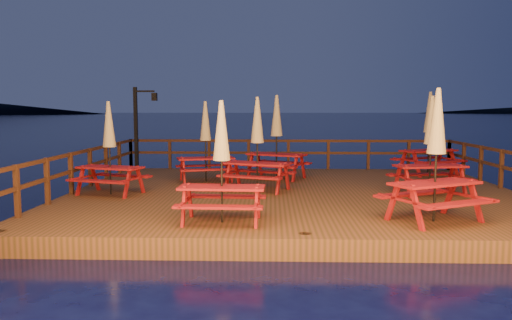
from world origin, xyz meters
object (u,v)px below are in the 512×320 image
at_px(picnic_table_2, 222,160).
at_px(picnic_table_1, 431,144).
at_px(picnic_table_0, 277,135).
at_px(lamp_post, 140,121).

bearing_deg(picnic_table_2, picnic_table_1, 35.51).
bearing_deg(picnic_table_2, picnic_table_0, 81.84).
xyz_separation_m(picnic_table_0, picnic_table_1, (3.97, -2.85, -0.05)).
distance_m(picnic_table_1, picnic_table_2, 6.11).
height_order(lamp_post, picnic_table_2, lamp_post).
distance_m(lamp_post, picnic_table_0, 5.38).
xyz_separation_m(lamp_post, picnic_table_2, (3.80, -8.32, -0.55)).
bearing_deg(lamp_post, picnic_table_0, -23.24).
bearing_deg(picnic_table_2, lamp_post, 116.71).
bearing_deg(picnic_table_1, picnic_table_0, 134.68).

